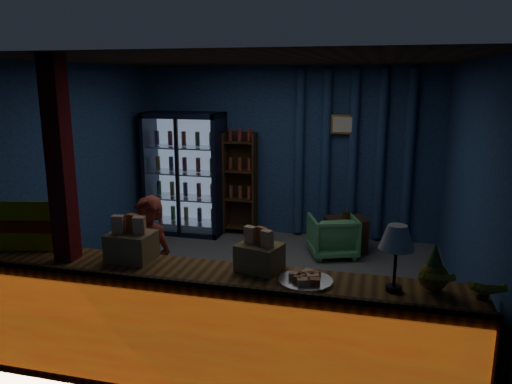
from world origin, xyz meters
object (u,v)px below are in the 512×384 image
shopkeeper (151,268)px  green_chair (333,236)px  table_lamp (397,240)px  pastry_tray (305,279)px

shopkeeper → green_chair: size_ratio=2.16×
table_lamp → pastry_tray: bearing=-179.5°
green_chair → table_lamp: bearing=82.9°
pastry_tray → table_lamp: 0.72m
shopkeeper → pastry_tray: shopkeeper is taller
green_chair → pastry_tray: size_ratio=1.56×
table_lamp → shopkeeper: bearing=164.9°
shopkeeper → pastry_tray: 1.68m
shopkeeper → green_chair: bearing=80.2°
green_chair → shopkeeper: bearing=41.5°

